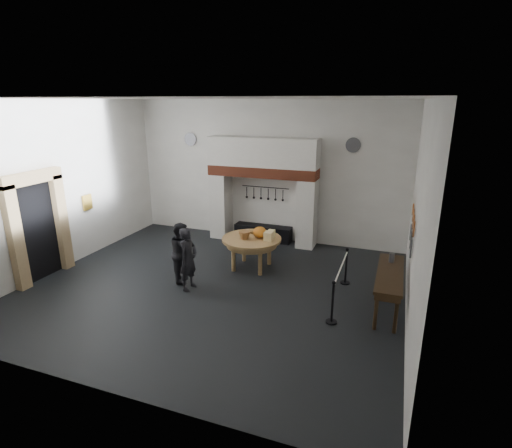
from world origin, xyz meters
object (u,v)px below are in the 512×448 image
(work_table, at_px, (252,239))
(visitor_far, at_px, (182,252))
(barrier_post_far, at_px, (346,267))
(side_table, at_px, (390,273))
(iron_range, at_px, (263,233))
(visitor_near, at_px, (188,259))
(barrier_post_near, at_px, (332,303))

(work_table, relative_size, visitor_far, 1.05)
(barrier_post_far, bearing_deg, visitor_far, -162.95)
(work_table, relative_size, side_table, 0.74)
(visitor_far, xyz_separation_m, barrier_post_far, (3.97, 1.22, -0.32))
(iron_range, distance_m, work_table, 2.40)
(visitor_near, relative_size, barrier_post_near, 1.74)
(barrier_post_far, bearing_deg, iron_range, 141.70)
(iron_range, relative_size, visitor_far, 1.24)
(visitor_far, bearing_deg, visitor_near, -164.09)
(side_table, distance_m, barrier_post_far, 1.52)
(visitor_near, xyz_separation_m, visitor_far, (-0.40, 0.40, -0.01))
(iron_range, height_order, side_table, side_table)
(barrier_post_far, bearing_deg, work_table, 177.31)
(visitor_near, xyz_separation_m, barrier_post_near, (3.57, -0.38, -0.33))
(visitor_near, xyz_separation_m, barrier_post_far, (3.57, 1.62, -0.33))
(side_table, bearing_deg, work_table, 162.67)
(visitor_far, bearing_deg, iron_range, -43.46)
(visitor_near, relative_size, barrier_post_far, 1.74)
(side_table, bearing_deg, visitor_far, -177.68)
(work_table, bearing_deg, barrier_post_far, -2.69)
(work_table, xyz_separation_m, visitor_near, (-0.99, -1.74, -0.06))
(barrier_post_near, bearing_deg, side_table, 43.01)
(visitor_far, distance_m, barrier_post_near, 4.06)
(visitor_far, bearing_deg, barrier_post_far, -102.04)
(iron_range, xyz_separation_m, barrier_post_near, (3.04, -4.40, 0.20))
(side_table, relative_size, barrier_post_near, 2.44)
(work_table, height_order, barrier_post_far, barrier_post_far)
(barrier_post_near, bearing_deg, visitor_far, 168.87)
(visitor_far, relative_size, barrier_post_far, 1.71)
(iron_range, bearing_deg, barrier_post_near, -55.35)
(work_table, relative_size, barrier_post_near, 1.80)
(iron_range, relative_size, barrier_post_near, 2.11)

